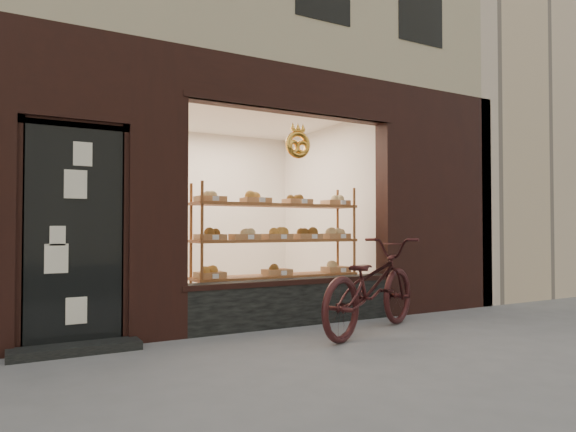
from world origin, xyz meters
TOP-DOWN VIEW (x-y plane):
  - ground at (0.00, 0.00)m, footprint 90.00×90.00m
  - neighbor_right at (9.60, 5.50)m, footprint 12.00×7.00m
  - display_shelf at (0.45, 2.55)m, footprint 2.20×0.45m
  - bicycle at (0.98, 1.32)m, footprint 2.10×1.45m

SIDE VIEW (x-z plane):
  - ground at x=0.00m, z-range 0.00..0.00m
  - bicycle at x=0.98m, z-range 0.00..1.04m
  - display_shelf at x=0.45m, z-range 0.02..1.72m
  - neighbor_right at x=9.60m, z-range 0.00..9.00m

